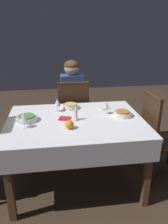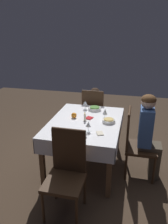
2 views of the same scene
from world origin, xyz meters
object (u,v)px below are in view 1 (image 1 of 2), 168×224
Objects in this scene: bowl_north at (70,106)px; orange_fruit at (69,124)px; wine_glass_north at (57,103)px; bowl_east at (123,113)px; chair_east at (159,134)px; candle_centerpiece at (76,115)px; bowl_west at (27,118)px; wine_glass_west at (24,117)px; person_adult_denim at (72,98)px; chair_north at (73,113)px; wine_glass_east at (106,105)px; dining_table at (75,127)px; napkin_spare_side at (104,108)px; napkin_red_folded at (65,119)px.

orange_fruit reaches higher than bowl_north.
wine_glass_north is 0.71m from bowl_east.
candle_centerpiece is (-0.91, 0.00, 0.27)m from chair_east.
orange_fruit is (0.41, -0.24, 0.01)m from bowl_west.
wine_glass_west is (-1.40, -0.11, 0.33)m from chair_east.
person_adult_denim reaches higher than orange_fruit.
chair_north reaches higher than wine_glass_west.
wine_glass_east reaches higher than bowl_west.
candle_centerpiece reaches higher than bowl_east.
dining_table is at bearing 86.63° from chair_north.
orange_fruit is at bearing -78.13° from wine_glass_north.
chair_east is at bearing -27.25° from napkin_spare_side.
wine_glass_west reaches higher than orange_fruit.
napkin_spare_side is at bearing 38.26° from candle_centerpiece.
bowl_east is at bearing 123.08° from chair_north.
person_adult_denim is 1.11m from orange_fruit.
chair_east is at bearing 10.73° from orange_fruit.
bowl_north is at bearing 84.52° from orange_fruit.
candle_centerpiece is 1.04× the size of napkin_red_folded.
dining_table is at bearing -176.19° from bowl_east.
orange_fruit reaches higher than dining_table.
bowl_north reaches higher than dining_table.
bowl_north is 2.30× the size of orange_fruit.
wine_glass_north reaches higher than wine_glass_east.
wine_glass_west is (-0.53, -1.02, 0.16)m from person_adult_denim.
person_adult_denim reaches higher than wine_glass_west.
chair_north is 1.06m from wine_glass_west.
napkin_red_folded is (-1.02, 0.04, 0.23)m from chair_east.
chair_north is 7.39× the size of napkin_spare_side.
napkin_red_folded is at bearing -179.77° from bowl_east.
bowl_north is at bearing 149.92° from bowl_east.
person_adult_denim is at bearing 117.06° from napkin_spare_side.
person_adult_denim is at bearing 83.95° from orange_fruit.
bowl_west is (-0.31, -0.21, -0.07)m from wine_glass_north.
napkin_spare_side is (-0.55, 0.28, 0.23)m from chair_east.
bowl_north is 0.65m from wine_glass_west.
chair_east is 7.11× the size of candle_centerpiece.
bowl_west is at bearing -175.03° from wine_glass_east.
bowl_east is 0.62m from orange_fruit.
chair_east is 0.48m from bowl_east.
candle_centerpiece is at bearing -85.32° from bowl_north.
chair_east reaches higher than napkin_red_folded.
wine_glass_north reaches higher than bowl_east.
wine_glass_east is 0.19m from napkin_spare_side.
wine_glass_east is (0.34, 0.12, 0.19)m from dining_table.
dining_table is at bearing -16.49° from napkin_red_folded.
bowl_east is 0.50m from candle_centerpiece.
napkin_spare_side is (0.32, -0.47, 0.23)m from chair_north.
person_adult_denim is 8.74× the size of candle_centerpiece.
person_adult_denim is at bearing 71.70° from wine_glass_north.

